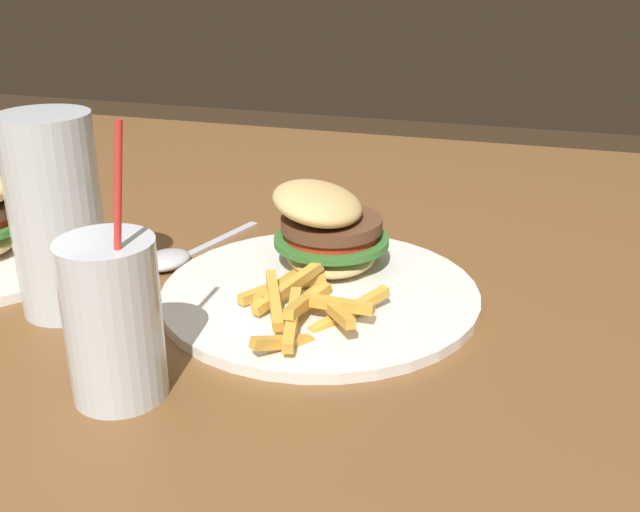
% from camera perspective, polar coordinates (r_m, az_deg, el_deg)
% --- Properties ---
extents(dining_table, '(1.46, 1.13, 0.72)m').
position_cam_1_polar(dining_table, '(0.74, -16.50, -10.47)').
color(dining_table, brown).
rests_on(dining_table, ground_plane).
extents(meal_plate_near, '(0.30, 0.30, 0.10)m').
position_cam_1_polar(meal_plate_near, '(0.71, 0.17, -0.54)').
color(meal_plate_near, white).
rests_on(meal_plate_near, dining_table).
extents(beer_glass, '(0.08, 0.08, 0.18)m').
position_cam_1_polar(beer_glass, '(0.69, -19.39, 2.52)').
color(beer_glass, silver).
rests_on(beer_glass, dining_table).
extents(juice_glass, '(0.07, 0.07, 0.21)m').
position_cam_1_polar(juice_glass, '(0.56, -15.40, -5.24)').
color(juice_glass, silver).
rests_on(juice_glass, dining_table).
extents(spoon, '(0.17, 0.08, 0.02)m').
position_cam_1_polar(spoon, '(0.79, -11.24, -0.14)').
color(spoon, silver).
rests_on(spoon, dining_table).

